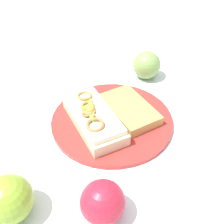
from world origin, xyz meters
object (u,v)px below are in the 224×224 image
object	(u,v)px
bread_slice_side	(129,109)
apple_2	(103,202)
plate	(112,120)
apple_0	(8,199)
sandwich	(94,118)
apple_1	(147,65)

from	to	relation	value
bread_slice_side	apple_2	distance (m)	0.26
plate	apple_0	bearing A→B (deg)	-132.53
sandwich	apple_2	bearing A→B (deg)	159.92
plate	sandwich	size ratio (longest dim) A/B	1.39
apple_0	apple_2	world-z (taller)	apple_0
sandwich	bread_slice_side	xyz separation A→B (m)	(0.08, 0.03, -0.01)
apple_0	apple_1	size ratio (longest dim) A/B	1.07
bread_slice_side	apple_0	world-z (taller)	apple_0
plate	apple_2	size ratio (longest dim) A/B	3.71
sandwich	apple_0	world-z (taller)	apple_0
plate	apple_1	world-z (taller)	apple_1
plate	apple_1	size ratio (longest dim) A/B	3.62
apple_0	apple_1	distance (m)	0.50
bread_slice_side	apple_0	bearing A→B (deg)	110.01
apple_1	plate	bearing A→B (deg)	-123.00
apple_0	plate	bearing A→B (deg)	47.47
sandwich	apple_0	bearing A→B (deg)	121.88
plate	apple_2	xyz separation A→B (m)	(-0.04, -0.23, 0.03)
apple_1	sandwich	bearing A→B (deg)	-129.22
plate	apple_0	xyz separation A→B (m)	(-0.19, -0.21, 0.04)
bread_slice_side	apple_1	bearing A→B (deg)	-48.35
plate	sandwich	world-z (taller)	sandwich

